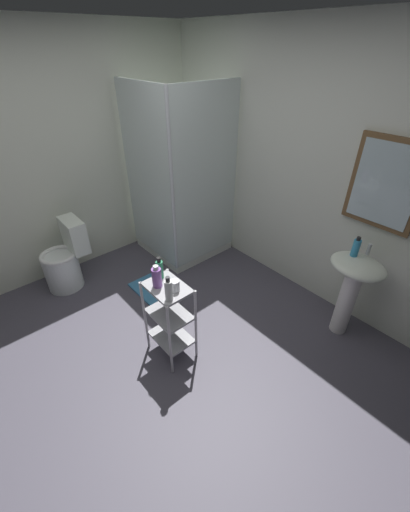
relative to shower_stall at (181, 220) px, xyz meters
The scene contains 14 objects.
ground_plane 1.77m from the shower_stall, 46.14° to the right, with size 4.20×4.20×0.02m, color #4B4754.
wall_back 1.56m from the shower_stall, 27.47° to the left, with size 4.20×0.14×2.50m.
wall_left 1.61m from the shower_stall, 118.55° to the right, with size 0.10×4.20×2.50m, color silver.
shower_stall is the anchor object (origin of this frame).
pedestal_sink 2.08m from the shower_stall, ahead, with size 0.46×0.37×0.81m.
sink_faucet 2.13m from the shower_stall, 11.30° to the left, with size 0.03×0.03×0.10m, color silver.
toilet 1.41m from the shower_stall, 102.33° to the right, with size 0.37×0.49×0.76m.
storage_cart 1.62m from the shower_stall, 40.96° to the right, with size 0.38×0.28×0.74m.
hand_soap_bottle 2.06m from the shower_stall, ahead, with size 0.06×0.06×0.18m.
body_wash_bottle_green 1.55m from the shower_stall, 43.35° to the right, with size 0.06×0.06×0.19m.
lotion_bottle_white 1.80m from the shower_stall, 39.94° to the right, with size 0.06×0.06×0.20m.
conditioner_bottle_purple 1.65m from the shower_stall, 43.53° to the right, with size 0.07×0.07×0.19m.
rinse_cup 1.69m from the shower_stall, 38.65° to the right, with size 0.07×0.07×0.09m, color silver.
bath_mat 0.95m from the shower_stall, 57.53° to the right, with size 0.60×0.40×0.02m, color teal.
Camera 1 is at (1.65, -0.85, 2.30)m, focal length 22.30 mm.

